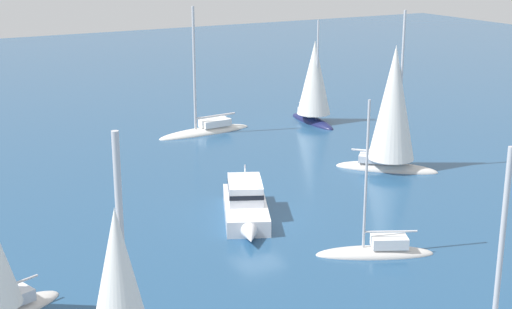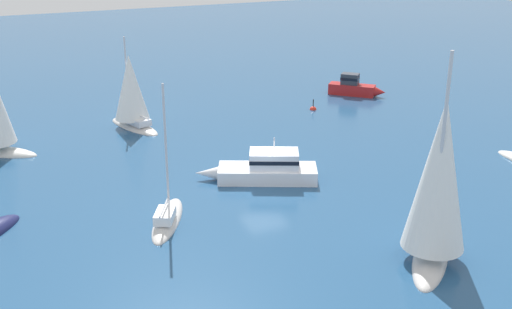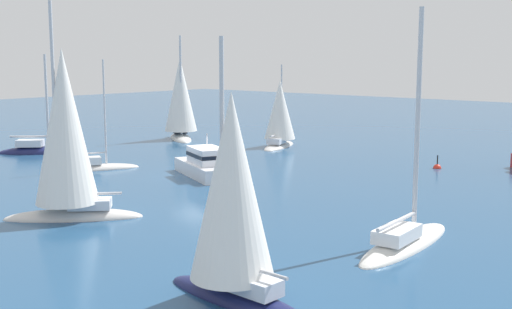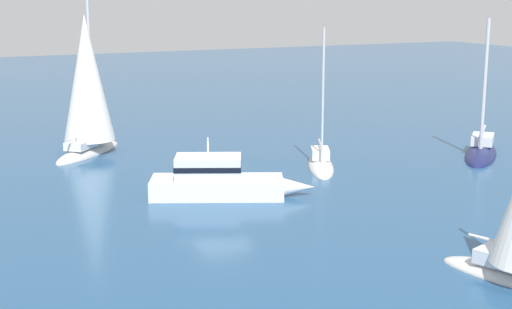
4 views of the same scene
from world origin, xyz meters
TOP-DOWN VIEW (x-y plane):
  - ground_plane at (0.00, 0.00)m, footprint 160.00×160.00m
  - launch at (0.37, 0.48)m, footprint 7.28×4.40m
  - sailboat_1 at (-6.69, -2.56)m, footprint 3.58×5.44m
  - ketch at (17.25, -5.09)m, footprint 2.26×7.60m
  - yacht_1 at (16.07, -13.81)m, footprint 5.80×2.67m
  - sailboat_2 at (3.39, -11.29)m, footprint 5.47×5.70m

SIDE VIEW (x-z plane):
  - ground_plane at x=0.00m, z-range 0.00..0.00m
  - sailboat_1 at x=-6.69m, z-range -3.66..3.95m
  - ketch at x=17.25m, z-range -4.64..5.08m
  - launch at x=0.37m, z-range -0.60..2.10m
  - yacht_1 at x=16.07m, z-range -1.20..7.24m
  - sailboat_2 at x=3.39m, z-range -1.49..8.82m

